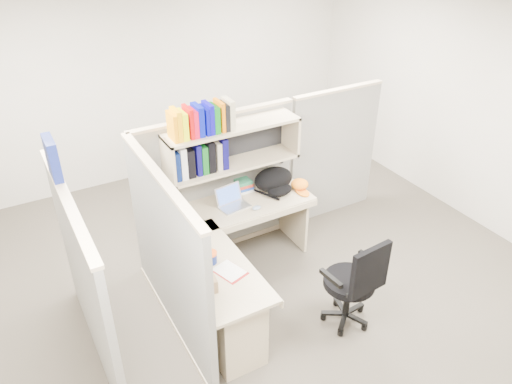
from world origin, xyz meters
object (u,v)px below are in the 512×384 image
laptop (234,198)px  backpack (276,182)px  desk (235,290)px  snack_canister (211,257)px  task_chair (351,295)px

laptop → backpack: bearing=-2.4°
desk → snack_canister: size_ratio=15.43×
laptop → backpack: backpack is taller
snack_canister → task_chair: 1.34m
desk → laptop: (0.43, 0.83, 0.40)m
backpack → task_chair: (-0.02, -1.37, -0.51)m
laptop → snack_canister: bearing=-137.5°
backpack → task_chair: 1.46m
desk → snack_canister: (-0.16, 0.13, 0.35)m
snack_canister → task_chair: (1.10, -0.63, -0.44)m
desk → snack_canister: bearing=140.9°
snack_canister → laptop: bearing=50.0°
laptop → task_chair: task_chair is taller
task_chair → laptop: bearing=111.2°
laptop → task_chair: bearing=-76.3°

